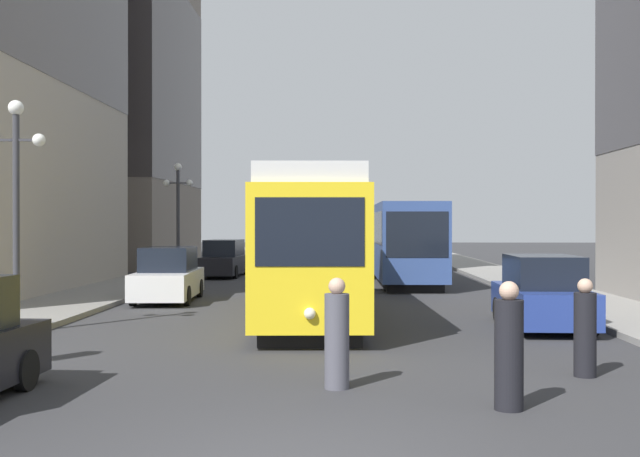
{
  "coord_description": "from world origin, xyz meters",
  "views": [
    {
      "loc": [
        0.43,
        -8.28,
        2.6
      ],
      "look_at": [
        -0.14,
        11.54,
        2.48
      ],
      "focal_mm": 43.33,
      "sensor_mm": 36.0,
      "label": 1
    }
  ],
  "objects_px": {
    "pedestrian_crossing_near": "(509,350)",
    "pedestrian_on_sidewalk": "(337,337)",
    "parked_car_right_far": "(542,294)",
    "streetcar": "(311,242)",
    "parked_car_left_near": "(168,276)",
    "lamp_post_left_near": "(16,178)",
    "lamp_post_left_far": "(178,202)",
    "pedestrian_crossing_far": "(585,331)",
    "transit_bus": "(403,239)",
    "parked_car_left_far": "(224,259)"
  },
  "relations": [
    {
      "from": "lamp_post_left_far",
      "to": "parked_car_left_far",
      "type": "bearing_deg",
      "value": 42.57
    },
    {
      "from": "parked_car_left_near",
      "to": "pedestrian_on_sidewalk",
      "type": "bearing_deg",
      "value": -69.81
    },
    {
      "from": "parked_car_left_near",
      "to": "parked_car_right_far",
      "type": "bearing_deg",
      "value": -33.48
    },
    {
      "from": "parked_car_left_near",
      "to": "lamp_post_left_far",
      "type": "relative_size",
      "value": 0.9
    },
    {
      "from": "transit_bus",
      "to": "lamp_post_left_near",
      "type": "bearing_deg",
      "value": -123.82
    },
    {
      "from": "lamp_post_left_far",
      "to": "parked_car_left_near",
      "type": "bearing_deg",
      "value": -79.66
    },
    {
      "from": "pedestrian_on_sidewalk",
      "to": "lamp_post_left_far",
      "type": "xyz_separation_m",
      "value": [
        -7.67,
        24.02,
        2.84
      ]
    },
    {
      "from": "parked_car_right_far",
      "to": "pedestrian_on_sidewalk",
      "type": "distance_m",
      "value": 8.79
    },
    {
      "from": "parked_car_right_far",
      "to": "streetcar",
      "type": "bearing_deg",
      "value": -20.69
    },
    {
      "from": "transit_bus",
      "to": "lamp_post_left_far",
      "type": "bearing_deg",
      "value": 168.2
    },
    {
      "from": "pedestrian_crossing_near",
      "to": "pedestrian_crossing_far",
      "type": "xyz_separation_m",
      "value": [
        1.8,
        2.39,
        -0.06
      ]
    },
    {
      "from": "pedestrian_crossing_near",
      "to": "pedestrian_on_sidewalk",
      "type": "distance_m",
      "value": 2.76
    },
    {
      "from": "pedestrian_crossing_far",
      "to": "pedestrian_on_sidewalk",
      "type": "height_order",
      "value": "pedestrian_on_sidewalk"
    },
    {
      "from": "streetcar",
      "to": "parked_car_left_near",
      "type": "height_order",
      "value": "streetcar"
    },
    {
      "from": "lamp_post_left_near",
      "to": "parked_car_left_far",
      "type": "bearing_deg",
      "value": 84.52
    },
    {
      "from": "parked_car_left_far",
      "to": "lamp_post_left_far",
      "type": "xyz_separation_m",
      "value": [
        -1.9,
        -1.75,
        2.81
      ]
    },
    {
      "from": "transit_bus",
      "to": "pedestrian_on_sidewalk",
      "type": "xyz_separation_m",
      "value": [
        -2.78,
        -21.97,
        -1.13
      ]
    },
    {
      "from": "pedestrian_crossing_far",
      "to": "pedestrian_on_sidewalk",
      "type": "bearing_deg",
      "value": 33.28
    },
    {
      "from": "pedestrian_crossing_far",
      "to": "pedestrian_crossing_near",
      "type": "bearing_deg",
      "value": 72.2
    },
    {
      "from": "parked_car_right_far",
      "to": "lamp_post_left_near",
      "type": "relative_size",
      "value": 0.8
    },
    {
      "from": "streetcar",
      "to": "parked_car_right_far",
      "type": "bearing_deg",
      "value": -24.29
    },
    {
      "from": "parked_car_left_near",
      "to": "pedestrian_crossing_near",
      "type": "distance_m",
      "value": 17.04
    },
    {
      "from": "streetcar",
      "to": "pedestrian_on_sidewalk",
      "type": "height_order",
      "value": "streetcar"
    },
    {
      "from": "parked_car_left_near",
      "to": "lamp_post_left_far",
      "type": "height_order",
      "value": "lamp_post_left_far"
    },
    {
      "from": "parked_car_left_far",
      "to": "pedestrian_on_sidewalk",
      "type": "xyz_separation_m",
      "value": [
        5.77,
        -25.77,
        -0.03
      ]
    },
    {
      "from": "parked_car_left_near",
      "to": "parked_car_left_far",
      "type": "height_order",
      "value": "same"
    },
    {
      "from": "lamp_post_left_far",
      "to": "lamp_post_left_near",
      "type": "bearing_deg",
      "value": -90.0
    },
    {
      "from": "pedestrian_crossing_near",
      "to": "pedestrian_on_sidewalk",
      "type": "height_order",
      "value": "pedestrian_crossing_near"
    },
    {
      "from": "pedestrian_on_sidewalk",
      "to": "lamp_post_left_near",
      "type": "height_order",
      "value": "lamp_post_left_near"
    },
    {
      "from": "transit_bus",
      "to": "pedestrian_on_sidewalk",
      "type": "bearing_deg",
      "value": -97.92
    },
    {
      "from": "parked_car_left_near",
      "to": "pedestrian_crossing_far",
      "type": "xyz_separation_m",
      "value": [
        9.99,
        -12.56,
        -0.06
      ]
    },
    {
      "from": "pedestrian_crossing_near",
      "to": "pedestrian_on_sidewalk",
      "type": "xyz_separation_m",
      "value": [
        -2.42,
        1.33,
        -0.02
      ]
    },
    {
      "from": "pedestrian_on_sidewalk",
      "to": "pedestrian_crossing_near",
      "type": "bearing_deg",
      "value": 28.38
    },
    {
      "from": "lamp_post_left_far",
      "to": "pedestrian_crossing_far",
      "type": "bearing_deg",
      "value": -62.63
    },
    {
      "from": "pedestrian_crossing_near",
      "to": "lamp_post_left_far",
      "type": "relative_size",
      "value": 0.34
    },
    {
      "from": "pedestrian_crossing_near",
      "to": "transit_bus",
      "type": "bearing_deg",
      "value": -107.67
    },
    {
      "from": "transit_bus",
      "to": "parked_car_right_far",
      "type": "height_order",
      "value": "transit_bus"
    },
    {
      "from": "streetcar",
      "to": "pedestrian_crossing_near",
      "type": "distance_m",
      "value": 11.44
    },
    {
      "from": "parked_car_left_near",
      "to": "pedestrian_crossing_far",
      "type": "distance_m",
      "value": 16.04
    },
    {
      "from": "parked_car_left_near",
      "to": "parked_car_left_far",
      "type": "distance_m",
      "value": 12.15
    },
    {
      "from": "transit_bus",
      "to": "pedestrian_on_sidewalk",
      "type": "relative_size",
      "value": 6.44
    },
    {
      "from": "parked_car_left_near",
      "to": "pedestrian_on_sidewalk",
      "type": "height_order",
      "value": "parked_car_left_near"
    },
    {
      "from": "parked_car_left_far",
      "to": "lamp_post_left_far",
      "type": "height_order",
      "value": "lamp_post_left_far"
    },
    {
      "from": "transit_bus",
      "to": "pedestrian_crossing_near",
      "type": "distance_m",
      "value": 23.34
    },
    {
      "from": "transit_bus",
      "to": "parked_car_right_far",
      "type": "xyz_separation_m",
      "value": [
        2.29,
        -14.79,
        -1.1
      ]
    },
    {
      "from": "parked_car_right_far",
      "to": "parked_car_left_near",
      "type": "bearing_deg",
      "value": -29.3
    },
    {
      "from": "parked_car_left_near",
      "to": "lamp_post_left_near",
      "type": "height_order",
      "value": "lamp_post_left_near"
    },
    {
      "from": "parked_car_left_far",
      "to": "lamp_post_left_near",
      "type": "distance_m",
      "value": 20.12
    },
    {
      "from": "transit_bus",
      "to": "pedestrian_crossing_far",
      "type": "relative_size",
      "value": 6.74
    },
    {
      "from": "streetcar",
      "to": "pedestrian_crossing_near",
      "type": "height_order",
      "value": "streetcar"
    }
  ]
}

